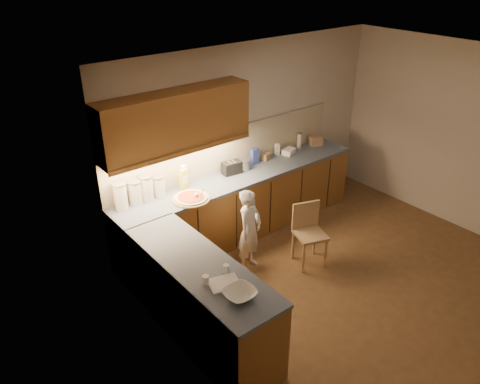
{
  "coord_description": "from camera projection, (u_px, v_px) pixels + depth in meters",
  "views": [
    {
      "loc": [
        -3.95,
        -2.76,
        3.68
      ],
      "look_at": [
        -0.8,
        1.2,
        1.0
      ],
      "focal_mm": 35.0,
      "sensor_mm": 36.0,
      "label": 1
    }
  ],
  "objects": [
    {
      "name": "backsplash",
      "position": [
        229.0,
        149.0,
        6.41
      ],
      "size": [
        3.75,
        0.02,
        0.58
      ],
      "primitive_type": "cube",
      "color": "#BCB191",
      "rests_on": "l_counter"
    },
    {
      "name": "flat_pack",
      "position": [
        289.0,
        151.0,
        6.96
      ],
      "size": [
        0.23,
        0.19,
        0.08
      ],
      "primitive_type": "cube",
      "rotation": [
        0.0,
        0.0,
        0.3
      ],
      "color": "white",
      "rests_on": "l_counter"
    },
    {
      "name": "card_box_b",
      "position": [
        316.0,
        141.0,
        7.26
      ],
      "size": [
        0.23,
        0.2,
        0.15
      ],
      "primitive_type": "cube",
      "rotation": [
        0.0,
        0.0,
        -0.36
      ],
      "color": "#997452",
      "rests_on": "l_counter"
    },
    {
      "name": "wooden_chair",
      "position": [
        308.0,
        229.0,
        5.95
      ],
      "size": [
        0.47,
        0.47,
        0.82
      ],
      "rotation": [
        0.0,
        0.0,
        -0.34
      ],
      "color": "tan",
      "rests_on": "ground"
    },
    {
      "name": "toaster",
      "position": [
        232.0,
        168.0,
        6.35
      ],
      "size": [
        0.28,
        0.18,
        0.17
      ],
      "rotation": [
        0.0,
        0.0,
        -0.12
      ],
      "color": "black",
      "rests_on": "l_counter"
    },
    {
      "name": "canister_c",
      "position": [
        146.0,
        188.0,
        5.65
      ],
      "size": [
        0.17,
        0.17,
        0.33
      ],
      "rotation": [
        0.0,
        0.0,
        0.32
      ],
      "color": "silver",
      "rests_on": "l_counter"
    },
    {
      "name": "canister_b",
      "position": [
        135.0,
        192.0,
        5.57
      ],
      "size": [
        0.17,
        0.17,
        0.3
      ],
      "rotation": [
        0.0,
        0.0,
        0.4
      ],
      "color": "beige",
      "rests_on": "l_counter"
    },
    {
      "name": "tall_jar",
      "position": [
        300.0,
        140.0,
        7.13
      ],
      "size": [
        0.08,
        0.08,
        0.24
      ],
      "rotation": [
        0.0,
        0.0,
        0.38
      ],
      "color": "silver",
      "rests_on": "l_counter"
    },
    {
      "name": "l_counter",
      "position": [
        230.0,
        231.0,
        5.95
      ],
      "size": [
        3.77,
        2.62,
        0.92
      ],
      "color": "brown",
      "rests_on": "ground"
    },
    {
      "name": "steel_pot",
      "position": [
        243.0,
        165.0,
        6.47
      ],
      "size": [
        0.19,
        0.19,
        0.14
      ],
      "color": "#A8A7AC",
      "rests_on": "l_counter"
    },
    {
      "name": "spice_jar_a",
      "position": [
        206.0,
        280.0,
        4.28
      ],
      "size": [
        0.08,
        0.08,
        0.09
      ],
      "primitive_type": "cylinder",
      "rotation": [
        0.0,
        0.0,
        -0.2
      ],
      "color": "white",
      "rests_on": "l_counter"
    },
    {
      "name": "canister_a",
      "position": [
        120.0,
        196.0,
        5.45
      ],
      "size": [
        0.17,
        0.17,
        0.33
      ],
      "rotation": [
        0.0,
        0.0,
        0.01
      ],
      "color": "beige",
      "rests_on": "l_counter"
    },
    {
      "name": "card_box_a",
      "position": [
        266.0,
        156.0,
        6.78
      ],
      "size": [
        0.16,
        0.13,
        0.1
      ],
      "primitive_type": "cube",
      "rotation": [
        0.0,
        0.0,
        0.28
      ],
      "color": "#A58059",
      "rests_on": "l_counter"
    },
    {
      "name": "upper_cabinets",
      "position": [
        176.0,
        121.0,
        5.5
      ],
      "size": [
        1.95,
        0.36,
        0.73
      ],
      "color": "brown",
      "rests_on": "ground"
    },
    {
      "name": "oil_jug",
      "position": [
        184.0,
        178.0,
        5.94
      ],
      "size": [
        0.12,
        0.11,
        0.31
      ],
      "rotation": [
        0.0,
        0.0,
        0.36
      ],
      "color": "gold",
      "rests_on": "l_counter"
    },
    {
      "name": "child",
      "position": [
        250.0,
        231.0,
        5.78
      ],
      "size": [
        0.47,
        0.39,
        1.1
      ],
      "primitive_type": "imported",
      "rotation": [
        0.0,
        0.0,
        0.38
      ],
      "color": "white",
      "rests_on": "ground"
    },
    {
      "name": "spice_jar_b",
      "position": [
        226.0,
        269.0,
        4.44
      ],
      "size": [
        0.07,
        0.07,
        0.08
      ],
      "primitive_type": "cylinder",
      "rotation": [
        0.0,
        0.0,
        0.24
      ],
      "color": "white",
      "rests_on": "l_counter"
    },
    {
      "name": "mixing_bowl",
      "position": [
        240.0,
        294.0,
        4.12
      ],
      "size": [
        0.29,
        0.29,
        0.07
      ],
      "primitive_type": "imported",
      "rotation": [
        0.0,
        0.0,
        0.01
      ],
      "color": "white",
      "rests_on": "l_counter"
    },
    {
      "name": "blue_box",
      "position": [
        255.0,
        156.0,
        6.62
      ],
      "size": [
        0.12,
        0.08,
        0.22
      ],
      "primitive_type": "cube",
      "rotation": [
        0.0,
        0.0,
        -0.05
      ],
      "color": "#304291",
      "rests_on": "l_counter"
    },
    {
      "name": "white_bottle",
      "position": [
        277.0,
        149.0,
        6.91
      ],
      "size": [
        0.07,
        0.07,
        0.17
      ],
      "primitive_type": "cube",
      "rotation": [
        0.0,
        0.0,
        -0.28
      ],
      "color": "white",
      "rests_on": "l_counter"
    },
    {
      "name": "canister_d",
      "position": [
        159.0,
        186.0,
        5.76
      ],
      "size": [
        0.16,
        0.16,
        0.27
      ],
      "rotation": [
        0.0,
        0.0,
        -0.3
      ],
      "color": "white",
      "rests_on": "l_counter"
    },
    {
      "name": "dough_cloth",
      "position": [
        224.0,
        283.0,
        4.29
      ],
      "size": [
        0.33,
        0.29,
        0.02
      ],
      "primitive_type": "cube",
      "rotation": [
        0.0,
        0.0,
        -0.29
      ],
      "color": "silver",
      "rests_on": "l_counter"
    },
    {
      "name": "room",
      "position": [
        368.0,
        156.0,
        5.02
      ],
      "size": [
        4.54,
        4.5,
        2.62
      ],
      "color": "brown",
      "rests_on": "ground"
    },
    {
      "name": "pizza_on_board",
      "position": [
        191.0,
        198.0,
        5.72
      ],
      "size": [
        0.47,
        0.47,
        0.19
      ],
      "rotation": [
        0.0,
        0.0,
        0.33
      ],
      "color": "tan",
      "rests_on": "l_counter"
    }
  ]
}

